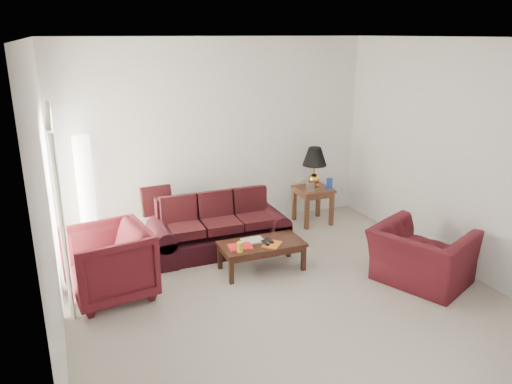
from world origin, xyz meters
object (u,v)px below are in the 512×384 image
armchair_right (421,256)px  floor_lamp (86,194)px  end_table (313,205)px  coffee_table (262,256)px  armchair_left (109,263)px  sofa (219,225)px

armchair_right → floor_lamp: bearing=30.8°
end_table → coffee_table: size_ratio=0.55×
coffee_table → armchair_right: bearing=-37.5°
floor_lamp → armchair_left: size_ratio=1.82×
armchair_right → coffee_table: (-1.72, 1.09, -0.17)m
sofa → floor_lamp: (-1.73, 0.73, 0.47)m
end_table → armchair_left: 3.66m
sofa → floor_lamp: floor_lamp is taller
end_table → floor_lamp: 3.58m
sofa → armchair_right: (2.06, -1.87, -0.04)m
end_table → armchair_left: bearing=-159.5°
floor_lamp → coffee_table: (2.07, -1.51, -0.67)m
armchair_right → armchair_left: bearing=48.5°
armchair_left → coffee_table: 1.97m
sofa → coffee_table: 0.88m
armchair_left → coffee_table: armchair_left is taller
end_table → coffee_table: bearing=-138.4°
floor_lamp → armchair_right: bearing=-34.5°
end_table → armchair_right: armchair_right is taller
armchair_right → coffee_table: size_ratio=1.00×
floor_lamp → armchair_right: size_ratio=1.55×
floor_lamp → sofa: bearing=-22.9°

